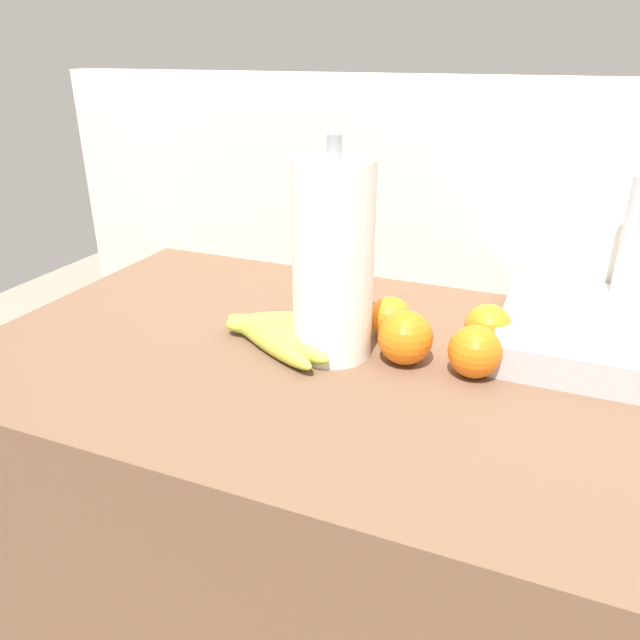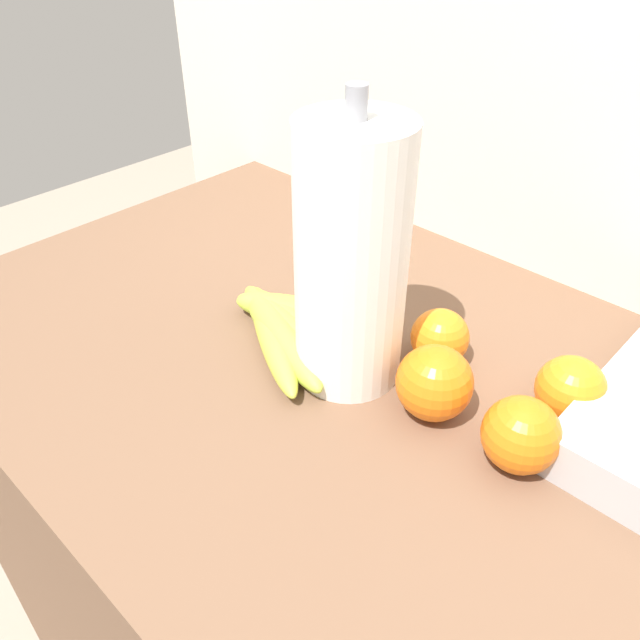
{
  "view_description": "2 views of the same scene",
  "coord_description": "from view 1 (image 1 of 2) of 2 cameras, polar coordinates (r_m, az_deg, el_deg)",
  "views": [
    {
      "loc": [
        0.06,
        -0.75,
        1.34
      ],
      "look_at": [
        -0.25,
        0.02,
        0.97
      ],
      "focal_mm": 34.05,
      "sensor_mm": 36.0,
      "label": 1
    },
    {
      "loc": [
        0.12,
        -0.41,
        1.39
      ],
      "look_at": [
        -0.29,
        0.02,
        0.96
      ],
      "focal_mm": 35.42,
      "sensor_mm": 36.0,
      "label": 2
    }
  ],
  "objects": [
    {
      "name": "sink_basin",
      "position": [
        0.99,
        26.06,
        -1.1
      ],
      "size": [
        0.32,
        0.31,
        0.24
      ],
      "color": "#B7BABF",
      "rests_on": "counter"
    },
    {
      "name": "orange_center",
      "position": [
        0.94,
        6.61,
        0.24
      ],
      "size": [
        0.07,
        0.07,
        0.07
      ],
      "primitive_type": "sphere",
      "color": "orange",
      "rests_on": "counter"
    },
    {
      "name": "counter",
      "position": [
        1.15,
        12.72,
        -26.09
      ],
      "size": [
        1.51,
        0.66,
        0.93
      ],
      "primitive_type": "cube",
      "color": "brown",
      "rests_on": "ground"
    },
    {
      "name": "orange_right",
      "position": [
        0.93,
        15.51,
        -0.65
      ],
      "size": [
        0.07,
        0.07,
        0.07
      ],
      "primitive_type": "sphere",
      "color": "orange",
      "rests_on": "counter"
    },
    {
      "name": "banana_bunch",
      "position": [
        0.92,
        -4.15,
        -1.12
      ],
      "size": [
        0.22,
        0.17,
        0.04
      ],
      "color": "gold",
      "rests_on": "counter"
    },
    {
      "name": "orange_back_left",
      "position": [
        0.85,
        14.35,
        -2.9
      ],
      "size": [
        0.07,
        0.07,
        0.07
      ],
      "primitive_type": "sphere",
      "color": "orange",
      "rests_on": "counter"
    },
    {
      "name": "orange_back_right",
      "position": [
        0.86,
        8.02,
        -1.63
      ],
      "size": [
        0.08,
        0.08,
        0.08
      ],
      "primitive_type": "sphere",
      "color": "orange",
      "rests_on": "counter"
    },
    {
      "name": "paper_towel_roll",
      "position": [
        0.84,
        1.24,
        5.54
      ],
      "size": [
        0.11,
        0.11,
        0.31
      ],
      "color": "white",
      "rests_on": "counter"
    },
    {
      "name": "wall_back",
      "position": [
        1.31,
        16.47,
        -8.87
      ],
      "size": [
        1.91,
        0.06,
        1.3
      ],
      "primitive_type": "cube",
      "color": "silver",
      "rests_on": "ground"
    }
  ]
}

